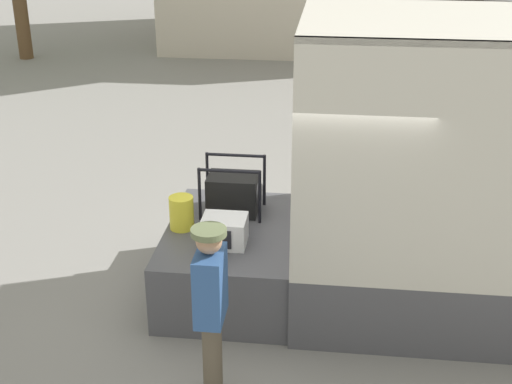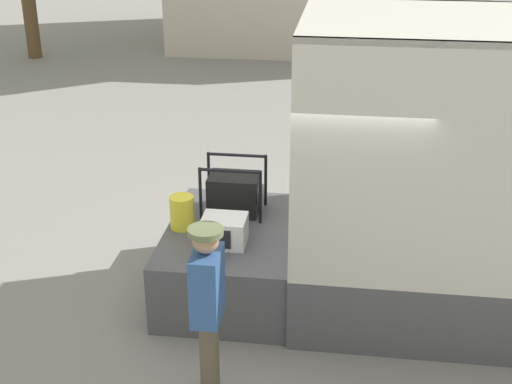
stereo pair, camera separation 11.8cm
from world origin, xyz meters
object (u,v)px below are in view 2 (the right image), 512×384
at_px(microwave, 224,231).
at_px(portable_generator, 236,193).
at_px(orange_bucket, 182,212).
at_px(worker_person, 208,296).

xyz_separation_m(microwave, portable_generator, (-0.00, 0.80, 0.09)).
distance_m(orange_bucket, worker_person, 1.91).
height_order(microwave, orange_bucket, orange_bucket).
bearing_deg(microwave, portable_generator, 90.35).
bearing_deg(portable_generator, orange_bucket, -137.35).
bearing_deg(worker_person, microwave, 94.55).
distance_m(portable_generator, orange_bucket, 0.72).
height_order(portable_generator, orange_bucket, portable_generator).
bearing_deg(orange_bucket, worker_person, -70.08).
height_order(portable_generator, worker_person, worker_person).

